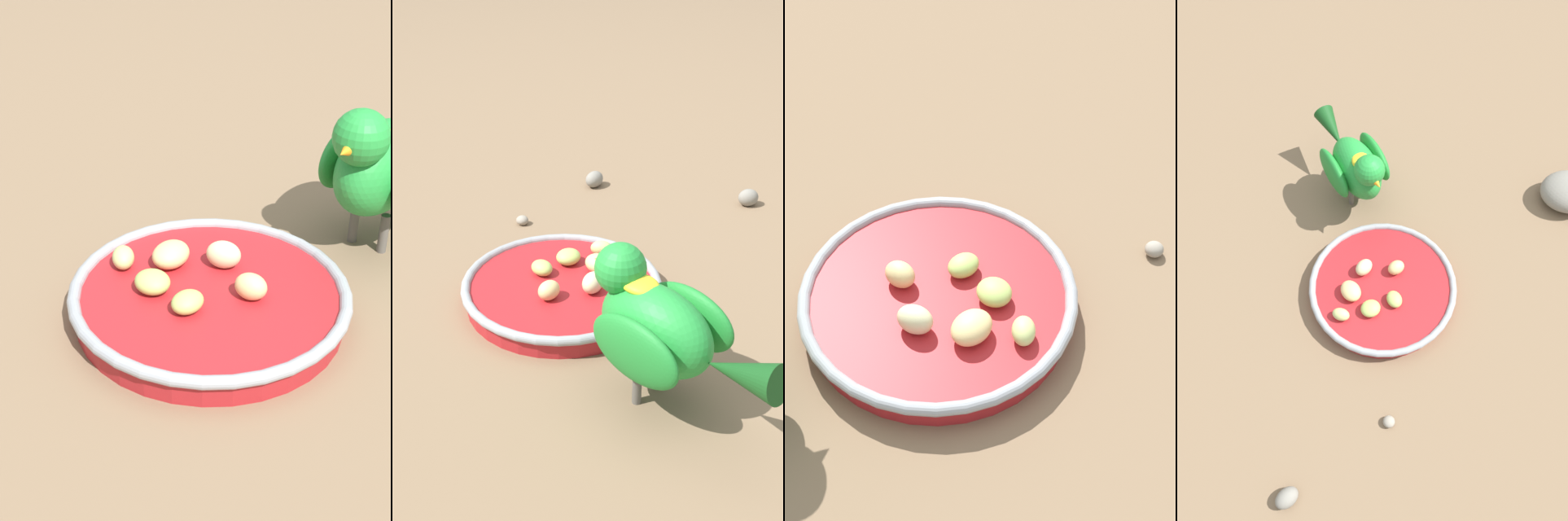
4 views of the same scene
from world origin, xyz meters
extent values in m
plane|color=#7A6047|center=(0.00, 0.00, 0.00)|extent=(4.00, 4.00, 0.00)
cylinder|color=#AD1E23|center=(0.00, -0.01, 0.01)|extent=(0.21, 0.21, 0.02)
torus|color=#93969B|center=(0.00, -0.01, 0.02)|extent=(0.22, 0.22, 0.01)
ellipsoid|color=#B2CC66|center=(-0.03, 0.00, 0.03)|extent=(0.03, 0.03, 0.02)
ellipsoid|color=beige|center=(0.04, -0.01, 0.03)|extent=(0.02, 0.03, 0.02)
ellipsoid|color=#B2CC66|center=(-0.01, 0.03, 0.03)|extent=(0.04, 0.04, 0.02)
ellipsoid|color=#C6D17A|center=(0.02, 0.07, 0.03)|extent=(0.03, 0.03, 0.02)
ellipsoid|color=#E5C67F|center=(0.00, -0.04, 0.03)|extent=(0.03, 0.03, 0.02)
ellipsoid|color=#E5C67F|center=(0.03, 0.03, 0.03)|extent=(0.04, 0.04, 0.02)
cylinder|color=#59544C|center=(0.13, -0.14, 0.02)|extent=(0.01, 0.01, 0.04)
cylinder|color=#59544C|center=(0.14, -0.11, 0.02)|extent=(0.01, 0.01, 0.04)
ellipsoid|color=green|center=(0.14, -0.13, 0.08)|extent=(0.13, 0.11, 0.08)
ellipsoid|color=#1E7F2D|center=(0.17, -0.10, 0.08)|extent=(0.10, 0.06, 0.06)
sphere|color=green|center=(0.10, -0.11, 0.12)|extent=(0.06, 0.06, 0.05)
cone|color=orange|center=(0.08, -0.10, 0.12)|extent=(0.03, 0.02, 0.02)
ellipsoid|color=yellow|center=(0.12, -0.12, 0.11)|extent=(0.05, 0.04, 0.01)
camera|label=1|loc=(-0.47, -0.12, 0.36)|focal=51.93mm
camera|label=2|loc=(0.28, -0.60, 0.44)|focal=48.24mm
camera|label=3|loc=(0.36, 0.16, 0.49)|focal=53.34mm
camera|label=4|loc=(-0.19, 0.26, 0.69)|focal=34.27mm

